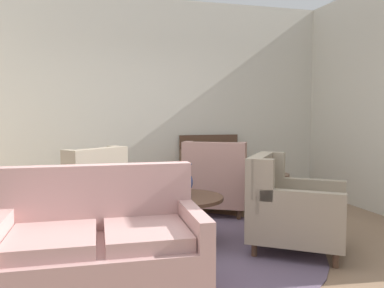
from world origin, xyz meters
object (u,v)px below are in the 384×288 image
(porcelain_vase, at_px, (184,181))
(sideboard, at_px, (212,171))
(side_table, at_px, (267,195))
(settee, at_px, (101,245))
(armchair_foreground_right, at_px, (290,210))
(armchair_near_window, at_px, (83,194))
(armchair_back_corner, at_px, (217,183))
(coffee_table, at_px, (183,205))

(porcelain_vase, bearing_deg, sideboard, 63.55)
(porcelain_vase, distance_m, side_table, 1.14)
(settee, bearing_deg, armchair_foreground_right, 19.41)
(side_table, bearing_deg, armchair_near_window, 164.13)
(settee, distance_m, armchair_foreground_right, 1.97)
(armchair_back_corner, distance_m, armchair_near_window, 1.78)
(settee, height_order, armchair_foreground_right, settee)
(side_table, xyz_separation_m, sideboard, (-0.13, 1.67, 0.07))
(coffee_table, bearing_deg, sideboard, 63.41)
(porcelain_vase, height_order, side_table, porcelain_vase)
(side_table, height_order, sideboard, sideboard)
(armchair_back_corner, bearing_deg, settee, 81.55)
(armchair_near_window, relative_size, sideboard, 1.15)
(side_table, bearing_deg, settee, -146.18)
(coffee_table, height_order, armchair_back_corner, armchair_back_corner)
(coffee_table, bearing_deg, armchair_back_corner, 55.71)
(armchair_back_corner, height_order, armchair_near_window, armchair_back_corner)
(porcelain_vase, xyz_separation_m, armchair_foreground_right, (0.96, -0.51, -0.25))
(armchair_near_window, bearing_deg, settee, 54.89)
(coffee_table, xyz_separation_m, porcelain_vase, (0.03, 0.04, 0.25))
(armchair_back_corner, xyz_separation_m, armchair_foreground_right, (0.22, -1.59, -0.01))
(settee, bearing_deg, porcelain_vase, 52.16)
(side_table, bearing_deg, armchair_back_corner, 112.08)
(porcelain_vase, relative_size, sideboard, 0.33)
(armchair_back_corner, bearing_deg, side_table, 140.95)
(settee, xyz_separation_m, armchair_back_corner, (1.66, 2.18, 0.02))
(coffee_table, distance_m, armchair_near_window, 1.34)
(porcelain_vase, xyz_separation_m, armchair_back_corner, (0.74, 1.08, -0.24))
(coffee_table, relative_size, side_table, 1.29)
(side_table, bearing_deg, sideboard, 94.39)
(armchair_near_window, distance_m, armchair_foreground_right, 2.41)
(coffee_table, xyz_separation_m, armchair_back_corner, (0.77, 1.13, 0.01))
(porcelain_vase, distance_m, armchair_foreground_right, 1.12)
(armchair_back_corner, relative_size, armchair_foreground_right, 0.96)
(coffee_table, height_order, settee, settee)
(coffee_table, height_order, side_table, side_table)
(armchair_near_window, bearing_deg, side_table, 125.84)
(coffee_table, bearing_deg, porcelain_vase, 57.64)
(settee, xyz_separation_m, sideboard, (1.87, 3.01, 0.06))
(side_table, bearing_deg, armchair_foreground_right, -98.75)
(porcelain_vase, xyz_separation_m, sideboard, (0.95, 1.91, -0.20))
(armchair_near_window, height_order, side_table, armchair_near_window)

